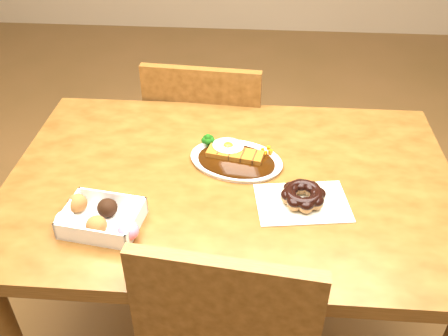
# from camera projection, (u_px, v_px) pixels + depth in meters

# --- Properties ---
(table) EXTENTS (1.20, 0.80, 0.75)m
(table) POSITION_uv_depth(u_px,v_px,m) (231.00, 206.00, 1.40)
(table) COLOR #4B2C0F
(table) RESTS_ON ground
(chair_far) EXTENTS (0.45, 0.45, 0.87)m
(chair_far) POSITION_uv_depth(u_px,v_px,m) (209.00, 147.00, 1.93)
(chair_far) COLOR #4B2C0F
(chair_far) RESTS_ON ground
(katsu_curry_plate) EXTENTS (0.30, 0.25, 0.05)m
(katsu_curry_plate) POSITION_uv_depth(u_px,v_px,m) (235.00, 157.00, 1.39)
(katsu_curry_plate) COLOR white
(katsu_curry_plate) RESTS_ON table
(donut_box) EXTENTS (0.20, 0.16, 0.05)m
(donut_box) POSITION_uv_depth(u_px,v_px,m) (100.00, 218.00, 1.17)
(donut_box) COLOR white
(donut_box) RESTS_ON table
(pon_de_ring) EXTENTS (0.25, 0.19, 0.04)m
(pon_de_ring) POSITION_uv_depth(u_px,v_px,m) (303.00, 196.00, 1.24)
(pon_de_ring) COLOR silver
(pon_de_ring) RESTS_ON table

